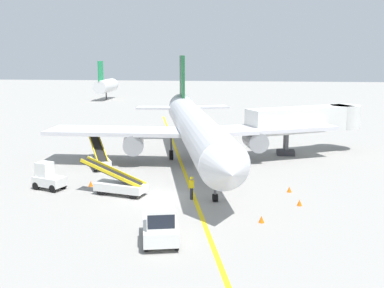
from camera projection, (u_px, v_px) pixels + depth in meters
name	position (u px, v px, depth m)	size (l,w,h in m)	color
ground_plane	(160.00, 198.00, 33.26)	(300.00, 300.00, 0.00)	gray
taxi_line_yellow	(188.00, 180.00, 37.97)	(0.30, 80.00, 0.01)	yellow
airliner	(195.00, 127.00, 43.65)	(27.95, 34.99, 10.10)	silver
jet_bridge	(312.00, 119.00, 48.20)	(12.39, 8.56, 4.85)	silver
pushback_tug	(160.00, 225.00, 25.27)	(2.66, 3.93, 2.20)	silver
baggage_tug_near_wing	(48.00, 177.00, 35.40)	(2.69, 2.02, 2.10)	silver
belt_loader_forward_hold	(119.00, 184.00, 34.04)	(5.16, 2.38, 2.59)	silver
belt_loader_aft_hold	(99.00, 159.00, 42.31)	(3.41, 5.02, 2.59)	silver
ground_crew_marshaller	(192.00, 187.00, 32.86)	(0.36, 0.24, 1.70)	#26262D
safety_cone_nose_left	(261.00, 219.00, 28.43)	(0.36, 0.36, 0.44)	orange
safety_cone_nose_right	(300.00, 203.00, 31.61)	(0.36, 0.36, 0.44)	orange
safety_cone_wingtip_left	(91.00, 184.00, 36.27)	(0.36, 0.36, 0.44)	orange
safety_cone_wingtip_right	(289.00, 189.00, 34.73)	(0.36, 0.36, 0.44)	orange
distant_aircraft_far_left	(106.00, 86.00, 105.58)	(3.00, 10.10, 8.80)	silver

